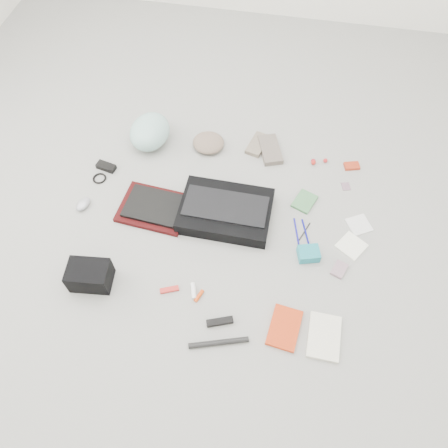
% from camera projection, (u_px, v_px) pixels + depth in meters
% --- Properties ---
extents(ground_plane, '(4.00, 4.00, 0.00)m').
position_uv_depth(ground_plane, '(224.00, 229.00, 2.29)').
color(ground_plane, gray).
extents(messenger_bag, '(0.48, 0.34, 0.08)m').
position_uv_depth(messenger_bag, '(226.00, 211.00, 2.30)').
color(messenger_bag, black).
rests_on(messenger_bag, ground_plane).
extents(bag_flap, '(0.43, 0.20, 0.01)m').
position_uv_depth(bag_flap, '(226.00, 206.00, 2.27)').
color(bag_flap, black).
rests_on(bag_flap, messenger_bag).
extents(laptop_sleeve, '(0.38, 0.30, 0.02)m').
position_uv_depth(laptop_sleeve, '(154.00, 208.00, 2.35)').
color(laptop_sleeve, '#380809').
rests_on(laptop_sleeve, ground_plane).
extents(laptop, '(0.31, 0.24, 0.02)m').
position_uv_depth(laptop, '(153.00, 206.00, 2.33)').
color(laptop, black).
rests_on(laptop, laptop_sleeve).
extents(bike_helmet, '(0.25, 0.30, 0.17)m').
position_uv_depth(bike_helmet, '(150.00, 132.00, 2.56)').
color(bike_helmet, '#A3D7D0').
rests_on(bike_helmet, ground_plane).
extents(beanie, '(0.22, 0.21, 0.07)m').
position_uv_depth(beanie, '(208.00, 143.00, 2.58)').
color(beanie, '#7E6858').
rests_on(beanie, ground_plane).
extents(mitten_left, '(0.13, 0.20, 0.03)m').
position_uv_depth(mitten_left, '(258.00, 144.00, 2.60)').
color(mitten_left, gray).
rests_on(mitten_left, ground_plane).
extents(mitten_right, '(0.18, 0.24, 0.03)m').
position_uv_depth(mitten_right, '(270.00, 150.00, 2.57)').
color(mitten_right, '#6D6157').
rests_on(mitten_right, ground_plane).
extents(power_brick, '(0.12, 0.07, 0.03)m').
position_uv_depth(power_brick, '(106.00, 167.00, 2.51)').
color(power_brick, black).
rests_on(power_brick, ground_plane).
extents(cable_coil, '(0.10, 0.10, 0.01)m').
position_uv_depth(cable_coil, '(99.00, 178.00, 2.47)').
color(cable_coil, black).
rests_on(cable_coil, ground_plane).
extents(mouse, '(0.08, 0.11, 0.04)m').
position_uv_depth(mouse, '(83.00, 204.00, 2.36)').
color(mouse, '#9798A2').
rests_on(mouse, ground_plane).
extents(camera_bag, '(0.21, 0.16, 0.13)m').
position_uv_depth(camera_bag, '(90.00, 275.00, 2.07)').
color(camera_bag, black).
rests_on(camera_bag, ground_plane).
extents(multitool, '(0.09, 0.06, 0.01)m').
position_uv_depth(multitool, '(169.00, 290.00, 2.09)').
color(multitool, red).
rests_on(multitool, ground_plane).
extents(toiletry_tube_white, '(0.05, 0.08, 0.02)m').
position_uv_depth(toiletry_tube_white, '(193.00, 291.00, 2.09)').
color(toiletry_tube_white, white).
rests_on(toiletry_tube_white, ground_plane).
extents(toiletry_tube_orange, '(0.04, 0.07, 0.02)m').
position_uv_depth(toiletry_tube_orange, '(199.00, 296.00, 2.07)').
color(toiletry_tube_orange, '#CD3E0D').
rests_on(toiletry_tube_orange, ground_plane).
extents(u_lock, '(0.13, 0.07, 0.02)m').
position_uv_depth(u_lock, '(220.00, 322.00, 2.00)').
color(u_lock, black).
rests_on(u_lock, ground_plane).
extents(bike_pump, '(0.27, 0.11, 0.03)m').
position_uv_depth(bike_pump, '(219.00, 343.00, 1.95)').
color(bike_pump, black).
rests_on(bike_pump, ground_plane).
extents(book_red, '(0.16, 0.21, 0.02)m').
position_uv_depth(book_red, '(284.00, 328.00, 1.99)').
color(book_red, red).
rests_on(book_red, ground_plane).
extents(book_white, '(0.15, 0.21, 0.02)m').
position_uv_depth(book_white, '(324.00, 337.00, 1.96)').
color(book_white, silver).
rests_on(book_white, ground_plane).
extents(notepad, '(0.14, 0.16, 0.02)m').
position_uv_depth(notepad, '(304.00, 201.00, 2.38)').
color(notepad, '#417748').
rests_on(notepad, ground_plane).
extents(pen_blue, '(0.05, 0.16, 0.01)m').
position_uv_depth(pen_blue, '(296.00, 231.00, 2.28)').
color(pen_blue, '#171499').
rests_on(pen_blue, ground_plane).
extents(pen_black, '(0.05, 0.12, 0.01)m').
position_uv_depth(pen_black, '(305.00, 231.00, 2.28)').
color(pen_black, black).
rests_on(pen_black, ground_plane).
extents(pen_navy, '(0.06, 0.15, 0.01)m').
position_uv_depth(pen_navy, '(305.00, 232.00, 2.27)').
color(pen_navy, '#0A0C7A').
rests_on(pen_navy, ground_plane).
extents(accordion_wallet, '(0.12, 0.11, 0.05)m').
position_uv_depth(accordion_wallet, '(309.00, 254.00, 2.18)').
color(accordion_wallet, teal).
rests_on(accordion_wallet, ground_plane).
extents(card_deck, '(0.09, 0.10, 0.02)m').
position_uv_depth(card_deck, '(339.00, 269.00, 2.15)').
color(card_deck, gray).
rests_on(card_deck, ground_plane).
extents(napkin_top, '(0.15, 0.15, 0.01)m').
position_uv_depth(napkin_top, '(359.00, 225.00, 2.30)').
color(napkin_top, silver).
rests_on(napkin_top, ground_plane).
extents(napkin_bottom, '(0.17, 0.17, 0.01)m').
position_uv_depth(napkin_bottom, '(352.00, 246.00, 2.23)').
color(napkin_bottom, white).
rests_on(napkin_bottom, ground_plane).
extents(lollipop_a, '(0.03, 0.03, 0.03)m').
position_uv_depth(lollipop_a, '(313.00, 161.00, 2.53)').
color(lollipop_a, maroon).
rests_on(lollipop_a, ground_plane).
extents(lollipop_b, '(0.03, 0.03, 0.03)m').
position_uv_depth(lollipop_b, '(313.00, 162.00, 2.52)').
color(lollipop_b, red).
rests_on(lollipop_b, ground_plane).
extents(lollipop_c, '(0.03, 0.03, 0.02)m').
position_uv_depth(lollipop_c, '(325.00, 160.00, 2.53)').
color(lollipop_c, red).
rests_on(lollipop_c, ground_plane).
extents(altoids_tin, '(0.10, 0.08, 0.02)m').
position_uv_depth(altoids_tin, '(352.00, 166.00, 2.52)').
color(altoids_tin, '#AD3118').
rests_on(altoids_tin, ground_plane).
extents(stamp_sheet, '(0.06, 0.07, 0.00)m').
position_uv_depth(stamp_sheet, '(346.00, 186.00, 2.44)').
color(stamp_sheet, gray).
rests_on(stamp_sheet, ground_plane).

